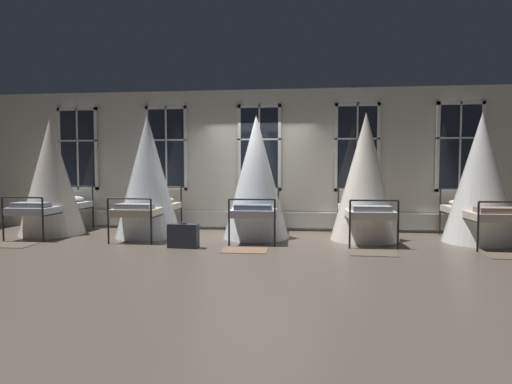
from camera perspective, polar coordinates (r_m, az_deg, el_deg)
ground at (r=8.84m, az=-0.43°, el=-6.28°), size 27.28×27.28×0.00m
back_wall_with_windows at (r=10.10m, az=0.51°, el=4.24°), size 14.64×0.10×3.27m
window_bank at (r=9.99m, az=0.44°, el=0.94°), size 9.91×0.10×2.84m
cot_first at (r=10.41m, az=-25.53°, el=1.64°), size 1.38×2.01×2.54m
cot_second at (r=9.39m, az=-14.16°, el=1.82°), size 1.38×2.00×2.57m
cot_third at (r=8.92m, az=0.03°, el=1.80°), size 1.38×2.02×2.56m
cot_fourth at (r=8.95m, az=14.31°, el=1.76°), size 1.38×2.02×2.58m
cot_fifth at (r=9.42m, az=27.67°, el=1.44°), size 1.38×2.01×2.54m
rug_first at (r=9.38m, az=-29.70°, el=-6.14°), size 0.82×0.59×0.01m
rug_third at (r=7.68m, az=-1.51°, el=-7.74°), size 0.81×0.57×0.01m
rug_fourth at (r=7.70m, az=15.29°, el=-7.83°), size 0.82×0.59×0.01m
rug_fifth at (r=8.33m, az=30.71°, el=-7.33°), size 0.82×0.59×0.01m
suitcase_dark at (r=8.00m, az=-9.63°, el=-5.75°), size 0.57×0.25×0.47m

